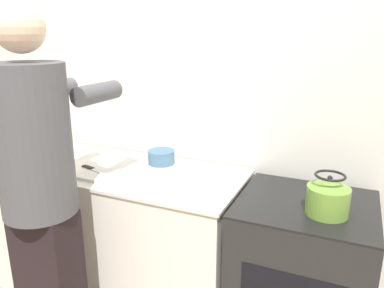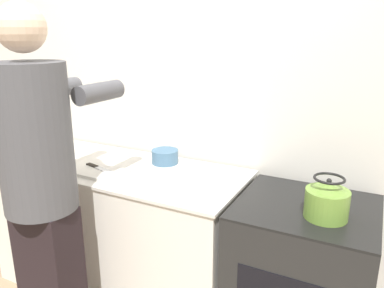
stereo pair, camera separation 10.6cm
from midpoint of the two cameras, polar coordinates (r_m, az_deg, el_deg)
wall_back at (r=2.45m, az=-2.16°, el=6.98°), size 8.00×0.05×2.60m
counter at (r=2.60m, az=-12.97°, el=-12.80°), size 1.69×0.66×0.90m
oven at (r=2.19m, az=14.68°, el=-19.23°), size 0.68×0.62×0.89m
person at (r=1.98m, az=-23.54°, el=-5.73°), size 0.40×0.63×1.84m
cutting_board at (r=2.29m, az=-15.40°, el=-4.51°), size 0.29×0.20×0.02m
knife at (r=2.33m, az=-15.75°, el=-3.83°), size 0.25×0.09×0.01m
kettle at (r=1.85m, az=18.45°, el=-7.76°), size 0.20×0.20×0.20m
bowl_prep at (r=2.41m, az=-5.97°, el=-2.00°), size 0.17×0.17×0.09m
bowl_mixing at (r=2.87m, az=-23.44°, el=-0.49°), size 0.17×0.17×0.07m
canister_jar at (r=2.71m, az=-22.44°, el=-0.22°), size 0.12×0.12×0.17m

